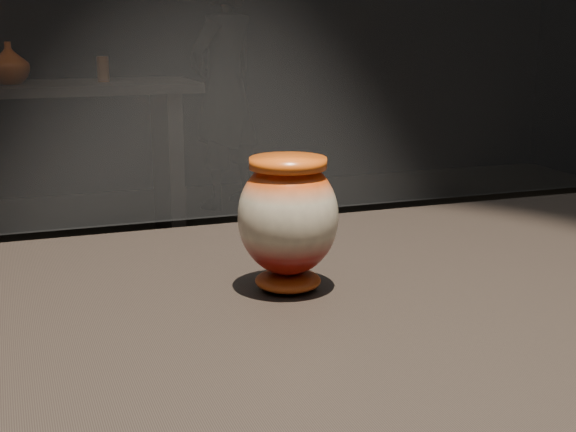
{
  "coord_description": "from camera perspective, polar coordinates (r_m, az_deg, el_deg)",
  "views": [
    {
      "loc": [
        -0.36,
        -0.81,
        1.22
      ],
      "look_at": [
        -0.05,
        0.06,
        0.99
      ],
      "focal_mm": 50.0,
      "sensor_mm": 36.0,
      "label": 1
    }
  ],
  "objects": [
    {
      "name": "back_vase_right",
      "position": [
        4.43,
        -13.02,
        10.14
      ],
      "size": [
        0.06,
        0.06,
        0.14
      ],
      "primitive_type": "cylinder",
      "color": "brown",
      "rests_on": "back_shelf"
    },
    {
      "name": "main_vase",
      "position": [
        0.96,
        0.0,
        -0.17
      ],
      "size": [
        0.15,
        0.15,
        0.16
      ],
      "rotation": [
        0.0,
        0.0,
        -0.26
      ],
      "color": "maroon",
      "rests_on": "display_plinth"
    },
    {
      "name": "back_vase_mid",
      "position": [
        4.41,
        -19.23,
        10.23
      ],
      "size": [
        0.26,
        0.26,
        0.21
      ],
      "primitive_type": "imported",
      "rotation": [
        0.0,
        0.0,
        0.32
      ],
      "color": "maroon",
      "rests_on": "back_shelf"
    },
    {
      "name": "visitor",
      "position": [
        5.32,
        -4.55,
        9.04
      ],
      "size": [
        0.69,
        0.63,
        1.57
      ],
      "primitive_type": "imported",
      "rotation": [
        0.0,
        0.0,
        3.73
      ],
      "color": "black",
      "rests_on": "ground"
    },
    {
      "name": "back_shelf",
      "position": [
        4.45,
        -19.47,
        5.42
      ],
      "size": [
        2.0,
        0.6,
        0.9
      ],
      "color": "black",
      "rests_on": "ground"
    }
  ]
}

